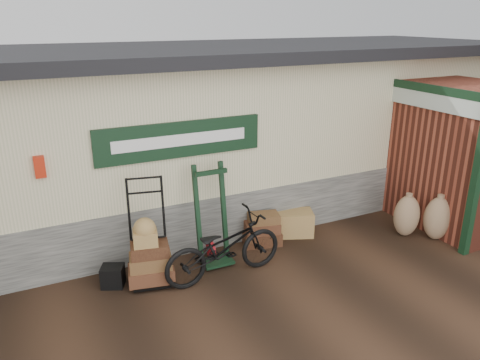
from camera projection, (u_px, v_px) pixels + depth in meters
name	position (u px, v px, depth m)	size (l,w,h in m)	color
ground	(227.00, 278.00, 7.00)	(80.00, 80.00, 0.00)	black
station_building	(165.00, 134.00, 8.78)	(14.40, 4.10, 3.20)	#4C4C47
brick_outbuilding	(412.00, 141.00, 9.51)	(1.71, 4.51, 2.62)	maroon
porter_trolley	(148.00, 231.00, 6.74)	(0.79, 0.59, 1.57)	black
green_barrow	(212.00, 215.00, 7.27)	(0.57, 0.48, 1.58)	black
suitcase_stack	(262.00, 229.00, 7.97)	(0.63, 0.40, 0.56)	#371A11
wicker_hamper	(293.00, 223.00, 8.35)	(0.67, 0.44, 0.44)	brown
black_trunk	(113.00, 276.00, 6.76)	(0.31, 0.27, 0.31)	black
bicycle	(224.00, 244.00, 6.87)	(1.89, 0.66, 1.10)	black
burlap_sack_left	(407.00, 216.00, 8.26)	(0.47, 0.39, 0.75)	brown
burlap_sack_right	(438.00, 218.00, 8.12)	(0.49, 0.41, 0.78)	brown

